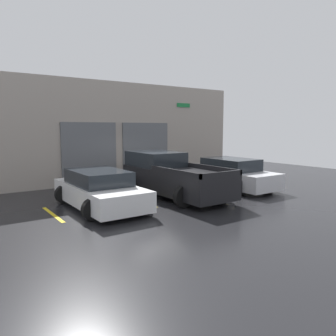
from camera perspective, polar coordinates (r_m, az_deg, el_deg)
ground_plane at (r=14.40m, az=-2.38°, el=-3.93°), size 28.00×28.00×0.00m
shophouse_building at (r=17.01m, az=-8.42°, el=6.06°), size 14.01×0.68×5.00m
pickup_truck at (r=13.23m, az=0.53°, el=-1.35°), size 2.44×5.29×1.71m
sedan_white at (r=11.50m, az=-11.86°, el=-3.76°), size 2.27×4.37×1.29m
sedan_side at (r=15.13m, az=11.04°, el=-1.09°), size 2.24×4.32×1.35m
parking_stripe_far_left at (r=11.10m, az=-19.41°, el=-7.62°), size 0.12×2.20×0.01m
parking_stripe_left at (r=12.29m, az=-4.82°, el=-5.83°), size 0.12×2.20×0.01m
parking_stripe_centre at (r=14.13m, az=6.52°, el=-4.17°), size 0.12×2.20×0.01m
parking_stripe_right at (r=16.38m, az=14.97°, el=-2.81°), size 0.12×2.20×0.01m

